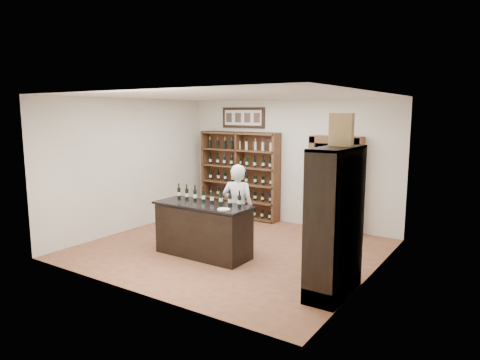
% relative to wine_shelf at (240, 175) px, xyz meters
% --- Properties ---
extents(floor, '(5.50, 5.50, 0.00)m').
position_rel_wine_shelf_xyz_m(floor, '(1.30, -2.33, -1.10)').
color(floor, '#97653C').
rests_on(floor, ground).
extents(ceiling, '(5.50, 5.50, 0.00)m').
position_rel_wine_shelf_xyz_m(ceiling, '(1.30, -2.33, 1.90)').
color(ceiling, white).
rests_on(ceiling, wall_back).
extents(wall_back, '(5.50, 0.04, 3.00)m').
position_rel_wine_shelf_xyz_m(wall_back, '(1.30, 0.17, 0.40)').
color(wall_back, silver).
rests_on(wall_back, ground).
extents(wall_left, '(0.04, 5.00, 3.00)m').
position_rel_wine_shelf_xyz_m(wall_left, '(-1.45, -2.33, 0.40)').
color(wall_left, silver).
rests_on(wall_left, ground).
extents(wall_right, '(0.04, 5.00, 3.00)m').
position_rel_wine_shelf_xyz_m(wall_right, '(4.05, -2.33, 0.40)').
color(wall_right, silver).
rests_on(wall_right, ground).
extents(wine_shelf, '(2.20, 0.38, 2.20)m').
position_rel_wine_shelf_xyz_m(wine_shelf, '(0.00, 0.00, 0.00)').
color(wine_shelf, brown).
rests_on(wine_shelf, ground).
extents(framed_picture, '(1.25, 0.04, 0.52)m').
position_rel_wine_shelf_xyz_m(framed_picture, '(0.00, 0.14, 1.45)').
color(framed_picture, black).
rests_on(framed_picture, wall_back).
extents(arched_doorway, '(1.17, 0.35, 2.17)m').
position_rel_wine_shelf_xyz_m(arched_doorway, '(2.55, -0.00, 0.04)').
color(arched_doorway, black).
rests_on(arched_doorway, ground).
extents(emergency_light, '(0.30, 0.10, 0.10)m').
position_rel_wine_shelf_xyz_m(emergency_light, '(2.55, 0.09, 1.30)').
color(emergency_light, white).
rests_on(emergency_light, wall_back).
extents(tasting_counter, '(1.88, 0.78, 1.00)m').
position_rel_wine_shelf_xyz_m(tasting_counter, '(1.10, -2.93, -0.61)').
color(tasting_counter, black).
rests_on(tasting_counter, ground).
extents(counter_bottle_0, '(0.07, 0.07, 0.30)m').
position_rel_wine_shelf_xyz_m(counter_bottle_0, '(0.38, -2.79, 0.01)').
color(counter_bottle_0, black).
rests_on(counter_bottle_0, tasting_counter).
extents(counter_bottle_1, '(0.07, 0.07, 0.30)m').
position_rel_wine_shelf_xyz_m(counter_bottle_1, '(0.59, -2.79, 0.01)').
color(counter_bottle_1, black).
rests_on(counter_bottle_1, tasting_counter).
extents(counter_bottle_2, '(0.07, 0.07, 0.30)m').
position_rel_wine_shelf_xyz_m(counter_bottle_2, '(0.79, -2.79, 0.01)').
color(counter_bottle_2, black).
rests_on(counter_bottle_2, tasting_counter).
extents(counter_bottle_3, '(0.07, 0.07, 0.30)m').
position_rel_wine_shelf_xyz_m(counter_bottle_3, '(1.00, -2.79, 0.01)').
color(counter_bottle_3, black).
rests_on(counter_bottle_3, tasting_counter).
extents(counter_bottle_4, '(0.07, 0.07, 0.30)m').
position_rel_wine_shelf_xyz_m(counter_bottle_4, '(1.20, -2.79, 0.01)').
color(counter_bottle_4, black).
rests_on(counter_bottle_4, tasting_counter).
extents(counter_bottle_5, '(0.07, 0.07, 0.30)m').
position_rel_wine_shelf_xyz_m(counter_bottle_5, '(1.41, -2.79, 0.01)').
color(counter_bottle_5, black).
rests_on(counter_bottle_5, tasting_counter).
extents(counter_bottle_6, '(0.07, 0.07, 0.30)m').
position_rel_wine_shelf_xyz_m(counter_bottle_6, '(1.61, -2.79, 0.01)').
color(counter_bottle_6, black).
rests_on(counter_bottle_6, tasting_counter).
extents(counter_bottle_7, '(0.07, 0.07, 0.30)m').
position_rel_wine_shelf_xyz_m(counter_bottle_7, '(1.82, -2.79, 0.01)').
color(counter_bottle_7, black).
rests_on(counter_bottle_7, tasting_counter).
extents(side_cabinet, '(0.48, 1.20, 2.20)m').
position_rel_wine_shelf_xyz_m(side_cabinet, '(3.82, -3.23, -0.35)').
color(side_cabinet, black).
rests_on(side_cabinet, ground).
extents(shopkeeper, '(0.71, 0.57, 1.71)m').
position_rel_wine_shelf_xyz_m(shopkeeper, '(1.48, -2.33, -0.25)').
color(shopkeeper, silver).
rests_on(shopkeeper, ground).
extents(plate, '(0.22, 0.22, 0.02)m').
position_rel_wine_shelf_xyz_m(plate, '(1.72, -3.13, -0.09)').
color(plate, white).
rests_on(plate, tasting_counter).
extents(wine_crate, '(0.34, 0.15, 0.48)m').
position_rel_wine_shelf_xyz_m(wine_crate, '(3.78, -3.08, 1.34)').
color(wine_crate, tan).
rests_on(wine_crate, side_cabinet).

